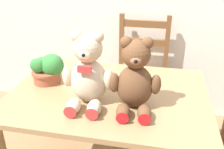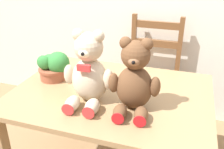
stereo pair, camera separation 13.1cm
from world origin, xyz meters
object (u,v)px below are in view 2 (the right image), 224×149
wooden_chair_behind (152,77)px  potted_plant (54,66)px  teddy_bear_right (134,80)px  teddy_bear_left (89,72)px

wooden_chair_behind → potted_plant: wooden_chair_behind is taller
teddy_bear_right → potted_plant: teddy_bear_right is taller
wooden_chair_behind → teddy_bear_right: 0.97m
wooden_chair_behind → teddy_bear_left: bearing=76.5°
teddy_bear_right → wooden_chair_behind: bearing=-93.3°
wooden_chair_behind → teddy_bear_left: size_ratio=2.44×
wooden_chair_behind → teddy_bear_right: (0.04, -0.88, 0.40)m
teddy_bear_left → teddy_bear_right: (0.25, 0.00, -0.01)m
teddy_bear_left → teddy_bear_right: 0.25m
wooden_chair_behind → potted_plant: bearing=52.5°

